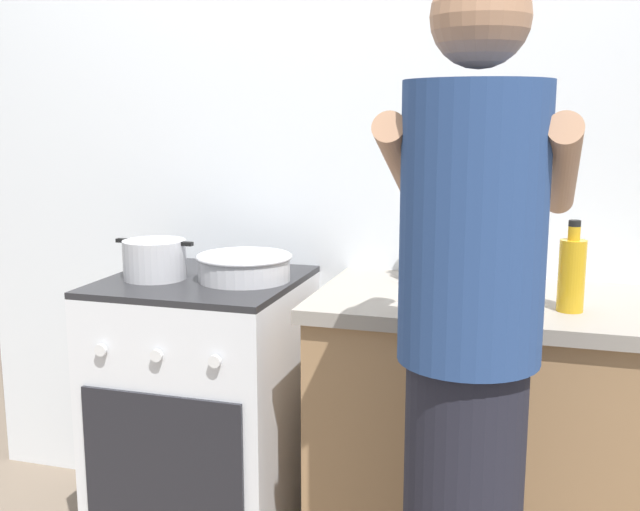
{
  "coord_description": "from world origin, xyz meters",
  "views": [
    {
      "loc": [
        0.69,
        -2.01,
        1.41
      ],
      "look_at": [
        0.05,
        0.12,
        1.0
      ],
      "focal_mm": 42.66,
      "sensor_mm": 36.0,
      "label": 1
    }
  ],
  "objects_px": {
    "mixing_bowl": "(244,266)",
    "oil_bottle": "(572,273)",
    "utensil_crock": "(419,248)",
    "person": "(467,377)",
    "stove_range": "(206,412)",
    "spice_bottle": "(505,288)",
    "pot": "(155,259)"
  },
  "relations": [
    {
      "from": "mixing_bowl",
      "to": "oil_bottle",
      "type": "bearing_deg",
      "value": -6.28
    },
    {
      "from": "oil_bottle",
      "to": "utensil_crock",
      "type": "bearing_deg",
      "value": 149.92
    },
    {
      "from": "mixing_bowl",
      "to": "oil_bottle",
      "type": "height_order",
      "value": "oil_bottle"
    },
    {
      "from": "person",
      "to": "utensil_crock",
      "type": "bearing_deg",
      "value": 107.18
    },
    {
      "from": "pot",
      "to": "oil_bottle",
      "type": "height_order",
      "value": "oil_bottle"
    },
    {
      "from": "oil_bottle",
      "to": "person",
      "type": "height_order",
      "value": "person"
    },
    {
      "from": "oil_bottle",
      "to": "mixing_bowl",
      "type": "bearing_deg",
      "value": 173.72
    },
    {
      "from": "stove_range",
      "to": "pot",
      "type": "bearing_deg",
      "value": -161.78
    },
    {
      "from": "stove_range",
      "to": "spice_bottle",
      "type": "distance_m",
      "value": 1.07
    },
    {
      "from": "mixing_bowl",
      "to": "spice_bottle",
      "type": "distance_m",
      "value": 0.8
    },
    {
      "from": "pot",
      "to": "mixing_bowl",
      "type": "height_order",
      "value": "pot"
    },
    {
      "from": "utensil_crock",
      "to": "pot",
      "type": "bearing_deg",
      "value": -165.36
    },
    {
      "from": "mixing_bowl",
      "to": "spice_bottle",
      "type": "bearing_deg",
      "value": -6.1
    },
    {
      "from": "person",
      "to": "stove_range",
      "type": "bearing_deg",
      "value": 147.13
    },
    {
      "from": "mixing_bowl",
      "to": "oil_bottle",
      "type": "relative_size",
      "value": 1.24
    },
    {
      "from": "stove_range",
      "to": "pot",
      "type": "relative_size",
      "value": 3.41
    },
    {
      "from": "utensil_crock",
      "to": "person",
      "type": "distance_m",
      "value": 0.79
    },
    {
      "from": "stove_range",
      "to": "pot",
      "type": "distance_m",
      "value": 0.53
    },
    {
      "from": "spice_bottle",
      "to": "oil_bottle",
      "type": "distance_m",
      "value": 0.18
    },
    {
      "from": "pot",
      "to": "mixing_bowl",
      "type": "bearing_deg",
      "value": 11.89
    },
    {
      "from": "mixing_bowl",
      "to": "spice_bottle",
      "type": "xyz_separation_m",
      "value": [
        0.8,
        -0.09,
        0.0
      ]
    },
    {
      "from": "stove_range",
      "to": "oil_bottle",
      "type": "relative_size",
      "value": 3.71
    },
    {
      "from": "pot",
      "to": "oil_bottle",
      "type": "relative_size",
      "value": 1.09
    },
    {
      "from": "utensil_crock",
      "to": "person",
      "type": "xyz_separation_m",
      "value": [
        0.23,
        -0.74,
        -0.14
      ]
    },
    {
      "from": "stove_range",
      "to": "utensil_crock",
      "type": "height_order",
      "value": "utensil_crock"
    },
    {
      "from": "mixing_bowl",
      "to": "oil_bottle",
      "type": "distance_m",
      "value": 0.98
    },
    {
      "from": "pot",
      "to": "utensil_crock",
      "type": "xyz_separation_m",
      "value": [
        0.8,
        0.21,
        0.04
      ]
    },
    {
      "from": "stove_range",
      "to": "pot",
      "type": "xyz_separation_m",
      "value": [
        -0.14,
        -0.05,
        0.51
      ]
    },
    {
      "from": "pot",
      "to": "spice_bottle",
      "type": "distance_m",
      "value": 1.08
    },
    {
      "from": "stove_range",
      "to": "mixing_bowl",
      "type": "bearing_deg",
      "value": 5.25
    },
    {
      "from": "pot",
      "to": "spice_bottle",
      "type": "height_order",
      "value": "pot"
    },
    {
      "from": "stove_range",
      "to": "person",
      "type": "distance_m",
      "value": 1.14
    }
  ]
}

